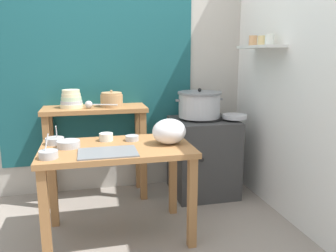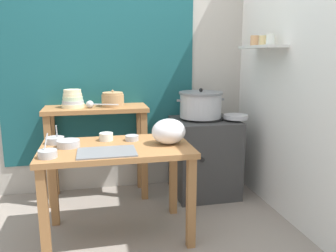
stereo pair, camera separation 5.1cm
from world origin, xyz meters
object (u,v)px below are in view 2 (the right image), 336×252
prep_bowl_3 (106,136)px  serving_tray (107,152)px  back_shelf_table (97,130)px  clay_pot (113,99)px  prep_bowl_0 (68,143)px  plastic_bag (169,131)px  prep_bowl_1 (132,138)px  prep_bowl_4 (55,140)px  steamer_pot (201,105)px  wide_pan (236,117)px  stove_block (204,156)px  ladle (91,104)px  prep_table (117,160)px  prep_bowl_2 (48,153)px  bowl_stack_enamel (73,100)px

prep_bowl_3 → serving_tray: bearing=-91.6°
back_shelf_table → clay_pot: bearing=0.0°
prep_bowl_0 → prep_bowl_3: bearing=25.6°
plastic_bag → prep_bowl_1: plastic_bag is taller
prep_bowl_1 → prep_bowl_4: bearing=176.5°
steamer_pot → wide_pan: bearing=-25.4°
serving_tray → prep_bowl_0: bearing=141.3°
prep_bowl_4 → plastic_bag: bearing=-13.4°
prep_bowl_4 → prep_bowl_0: bearing=-49.9°
prep_bowl_1 → prep_bowl_4: (-0.58, 0.04, 0.00)m
stove_block → ladle: ladle is taller
prep_table → prep_bowl_1: bearing=45.9°
prep_bowl_1 → prep_bowl_2: size_ratio=0.66×
stove_block → prep_bowl_0: 1.44m
prep_bowl_4 → wide_pan: bearing=12.4°
back_shelf_table → steamer_pot: (1.00, -0.11, 0.23)m
back_shelf_table → wide_pan: bearing=-11.1°
plastic_bag → clay_pot: bearing=114.1°
prep_bowl_1 → prep_bowl_3: size_ratio=0.98×
back_shelf_table → prep_bowl_3: bearing=-83.7°
bowl_stack_enamel → prep_bowl_1: 0.84m
prep_table → serving_tray: size_ratio=2.75×
serving_tray → prep_bowl_4: (-0.37, 0.34, 0.02)m
stove_block → clay_pot: clay_pot is taller
back_shelf_table → bowl_stack_enamel: size_ratio=4.61×
stove_block → wide_pan: bearing=-25.3°
back_shelf_table → prep_bowl_2: back_shelf_table is taller
stove_block → prep_bowl_2: (-1.36, -0.85, 0.37)m
prep_bowl_2 → prep_bowl_3: prep_bowl_2 is taller
prep_bowl_1 → prep_bowl_2: bearing=-150.3°
wide_pan → prep_bowl_3: wide_pan is taller
ladle → prep_bowl_3: 0.58m
prep_table → bowl_stack_enamel: bowl_stack_enamel is taller
wide_pan → bowl_stack_enamel: bearing=170.3°
wide_pan → prep_table: bearing=-155.8°
prep_table → clay_pot: (0.03, 0.78, 0.36)m
stove_block → prep_bowl_4: prep_bowl_4 is taller
ladle → prep_bowl_0: (-0.17, -0.67, -0.19)m
bowl_stack_enamel → stove_block: bearing=-6.1°
prep_table → steamer_pot: steamer_pot is taller
back_shelf_table → prep_bowl_3: back_shelf_table is taller
plastic_bag → prep_bowl_4: (-0.84, 0.20, -0.07)m
bowl_stack_enamel → prep_bowl_4: (-0.11, -0.62, -0.23)m
steamer_pot → plastic_bag: (-0.47, -0.70, -0.09)m
prep_table → prep_bowl_2: bearing=-156.4°
prep_table → prep_bowl_0: 0.37m
prep_table → prep_bowl_4: size_ratio=7.47×
bowl_stack_enamel → steamer_pot: bearing=-5.3°
prep_table → prep_bowl_2: (-0.46, -0.20, 0.14)m
clay_pot → prep_bowl_1: 0.69m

